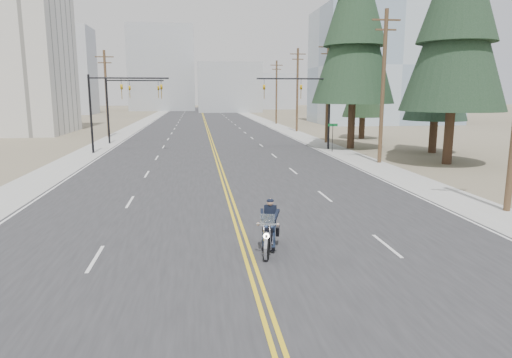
% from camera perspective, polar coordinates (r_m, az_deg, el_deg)
% --- Properties ---
extents(ground_plane, '(400.00, 400.00, 0.00)m').
position_cam_1_polar(ground_plane, '(12.11, 1.01, -15.57)').
color(ground_plane, '#776D56').
rests_on(ground_plane, ground).
extents(road, '(20.00, 200.00, 0.01)m').
position_cam_1_polar(road, '(80.94, -6.28, 6.80)').
color(road, '#303033').
rests_on(road, ground).
extents(sidewalk_left, '(3.00, 200.00, 0.01)m').
position_cam_1_polar(sidewalk_left, '(81.52, -14.44, 6.56)').
color(sidewalk_left, '#A5A5A0').
rests_on(sidewalk_left, ground).
extents(sidewalk_right, '(3.00, 200.00, 0.01)m').
position_cam_1_polar(sidewalk_right, '(81.97, 1.84, 6.91)').
color(sidewalk_right, '#A5A5A0').
rests_on(sidewalk_right, ground).
extents(traffic_mast_left, '(7.10, 0.26, 7.00)m').
position_cam_1_polar(traffic_mast_left, '(43.38, -17.43, 9.63)').
color(traffic_mast_left, black).
rests_on(traffic_mast_left, ground).
extents(traffic_mast_right, '(7.10, 0.26, 7.00)m').
position_cam_1_polar(traffic_mast_right, '(44.03, 6.62, 10.05)').
color(traffic_mast_right, black).
rests_on(traffic_mast_right, ground).
extents(traffic_mast_far, '(6.10, 0.26, 7.00)m').
position_cam_1_polar(traffic_mast_far, '(51.33, -16.26, 9.70)').
color(traffic_mast_far, black).
rests_on(traffic_mast_far, ground).
extents(street_sign, '(0.90, 0.06, 2.62)m').
position_cam_1_polar(street_sign, '(42.74, 9.56, 5.75)').
color(street_sign, black).
rests_on(street_sign, ground).
extents(utility_pole_b, '(2.20, 0.30, 11.50)m').
position_cam_1_polar(utility_pole_b, '(36.58, 15.60, 11.26)').
color(utility_pole_b, brown).
rests_on(utility_pole_b, ground).
extents(utility_pole_c, '(2.20, 0.30, 11.00)m').
position_cam_1_polar(utility_pole_c, '(50.74, 8.92, 10.96)').
color(utility_pole_c, brown).
rests_on(utility_pole_c, ground).
extents(utility_pole_d, '(2.20, 0.30, 11.50)m').
position_cam_1_polar(utility_pole_d, '(65.29, 5.19, 11.17)').
color(utility_pole_d, brown).
rests_on(utility_pole_d, ground).
extents(utility_pole_e, '(2.20, 0.30, 11.00)m').
position_cam_1_polar(utility_pole_e, '(81.97, 2.57, 10.91)').
color(utility_pole_e, brown).
rests_on(utility_pole_e, ground).
extents(utility_pole_left, '(2.20, 0.30, 10.50)m').
position_cam_1_polar(utility_pole_left, '(59.75, -18.19, 10.26)').
color(utility_pole_left, brown).
rests_on(utility_pole_left, ground).
extents(glass_building, '(24.00, 16.00, 20.00)m').
position_cam_1_polar(glass_building, '(87.58, 15.62, 13.32)').
color(glass_building, '#9EB5CC').
rests_on(glass_building, ground).
extents(haze_bldg_a, '(14.00, 12.00, 22.00)m').
position_cam_1_polar(haze_bldg_a, '(130.23, -22.79, 12.33)').
color(haze_bldg_a, '#B7BCC6').
rests_on(haze_bldg_a, ground).
extents(haze_bldg_b, '(18.00, 14.00, 14.00)m').
position_cam_1_polar(haze_bldg_b, '(136.09, -3.40, 11.33)').
color(haze_bldg_b, '#ADB2B7').
rests_on(haze_bldg_b, ground).
extents(haze_bldg_c, '(16.00, 12.00, 18.00)m').
position_cam_1_polar(haze_bldg_c, '(127.76, 11.89, 12.07)').
color(haze_bldg_c, '#B7BCC6').
rests_on(haze_bldg_c, ground).
extents(haze_bldg_d, '(20.00, 15.00, 26.00)m').
position_cam_1_polar(haze_bldg_d, '(151.30, -11.63, 13.34)').
color(haze_bldg_d, '#ADB2B7').
rests_on(haze_bldg_d, ground).
extents(haze_bldg_e, '(14.00, 14.00, 12.00)m').
position_cam_1_polar(haze_bldg_e, '(162.93, 2.05, 10.88)').
color(haze_bldg_e, '#B7BCC6').
rests_on(haze_bldg_e, ground).
extents(haze_bldg_f, '(12.00, 12.00, 16.00)m').
position_cam_1_polar(haze_bldg_f, '(148.86, -26.84, 10.55)').
color(haze_bldg_f, '#ADB2B7').
rests_on(haze_bldg_f, ground).
extents(motorcyclist, '(1.53, 2.47, 1.79)m').
position_cam_1_polar(motorcyclist, '(15.60, 1.67, -5.94)').
color(motorcyclist, black).
rests_on(motorcyclist, ground).
extents(conifer_near, '(7.64, 7.64, 20.23)m').
position_cam_1_polar(conifer_near, '(38.25, 24.03, 19.20)').
color(conifer_near, '#382619').
rests_on(conifer_near, ground).
extents(conifer_mid, '(5.57, 5.57, 14.84)m').
position_cam_1_polar(conifer_mid, '(44.66, 21.88, 13.98)').
color(conifer_mid, '#382619').
rests_on(conifer_mid, ground).
extents(conifer_tall, '(7.90, 7.90, 21.95)m').
position_cam_1_polar(conifer_tall, '(46.59, 12.34, 19.38)').
color(conifer_tall, '#382619').
rests_on(conifer_tall, ground).
extents(conifer_far, '(4.83, 4.83, 12.93)m').
position_cam_1_polar(conifer_far, '(56.40, 13.35, 12.48)').
color(conifer_far, '#382619').
rests_on(conifer_far, ground).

